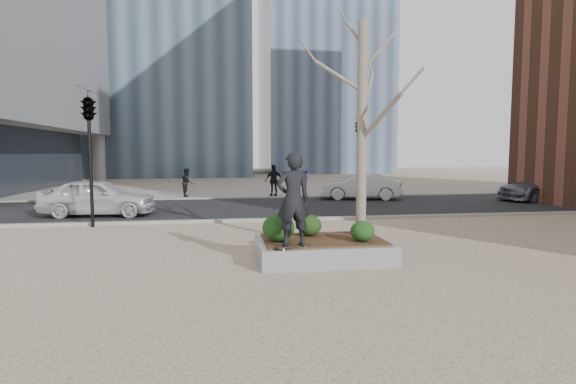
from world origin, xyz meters
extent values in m
plane|color=tan|center=(0.00, 0.00, 0.00)|extent=(120.00, 120.00, 0.00)
cube|color=black|center=(0.00, 10.00, 0.01)|extent=(60.00, 8.00, 0.02)
cube|color=gray|center=(0.00, 17.00, 0.01)|extent=(60.00, 6.00, 0.02)
cube|color=gray|center=(1.00, 0.00, 0.23)|extent=(3.00, 2.00, 0.45)
cube|color=#382314|center=(1.00, 0.00, 0.47)|extent=(2.70, 1.70, 0.04)
ellipsoid|color=#133711|center=(-0.05, -0.17, 0.80)|extent=(0.72, 0.72, 0.62)
ellipsoid|color=#133410|center=(0.76, 0.40, 0.74)|extent=(0.59, 0.59, 0.50)
ellipsoid|color=#144015|center=(1.80, -0.45, 0.72)|extent=(0.54, 0.54, 0.46)
imported|color=black|center=(0.17, -0.82, 1.50)|extent=(0.76, 0.54, 1.95)
imported|color=silver|center=(-5.96, 8.19, 0.74)|extent=(4.37, 2.05, 1.45)
imported|color=#A1A5A9|center=(5.99, 12.63, 0.70)|extent=(4.37, 2.40, 1.36)
imported|color=slate|center=(15.12, 10.64, 0.73)|extent=(5.10, 2.56, 1.42)
imported|color=black|center=(-3.07, 15.44, 0.82)|extent=(0.61, 0.78, 1.58)
imported|color=#464E7E|center=(3.72, 16.47, 0.81)|extent=(0.94, 1.17, 1.58)
imported|color=black|center=(1.73, 15.06, 0.91)|extent=(1.11, 0.68, 1.77)
camera|label=1|loc=(-1.35, -9.94, 2.46)|focal=28.00mm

